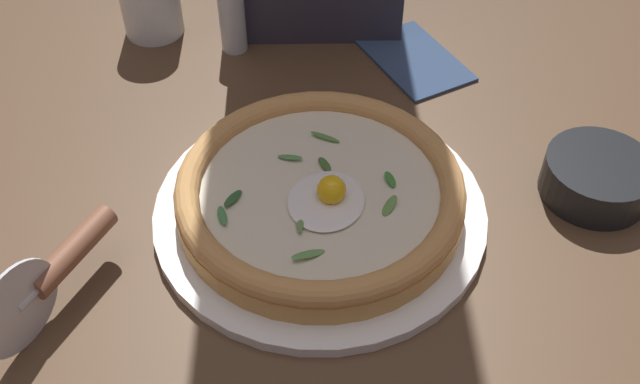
# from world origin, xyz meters

# --- Properties ---
(ground_plane) EXTENTS (2.40, 2.40, 0.03)m
(ground_plane) POSITION_xyz_m (0.00, 0.00, -0.01)
(ground_plane) COLOR brown
(ground_plane) RESTS_ON ground
(pizza_plate) EXTENTS (0.32, 0.32, 0.01)m
(pizza_plate) POSITION_xyz_m (-0.02, -0.04, 0.01)
(pizza_plate) COLOR white
(pizza_plate) RESTS_ON ground
(pizza) EXTENTS (0.28, 0.28, 0.05)m
(pizza) POSITION_xyz_m (-0.02, -0.04, 0.03)
(pizza) COLOR tan
(pizza) RESTS_ON pizza_plate
(side_bowl) EXTENTS (0.11, 0.11, 0.04)m
(side_bowl) POSITION_xyz_m (0.09, -0.29, 0.02)
(side_bowl) COLOR black
(side_bowl) RESTS_ON ground
(pizza_cutter) EXTENTS (0.16, 0.04, 0.09)m
(pizza_cutter) POSITION_xyz_m (-0.19, 0.14, 0.04)
(pizza_cutter) COLOR silver
(pizza_cutter) RESTS_ON ground
(folded_napkin) EXTENTS (0.16, 0.16, 0.01)m
(folded_napkin) POSITION_xyz_m (0.26, -0.07, 0.00)
(folded_napkin) COLOR navy
(folded_napkin) RESTS_ON ground
(pepper_shaker) EXTENTS (0.03, 0.03, 0.09)m
(pepper_shaker) POSITION_xyz_m (0.22, 0.15, 0.05)
(pepper_shaker) COLOR silver
(pepper_shaker) RESTS_ON ground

